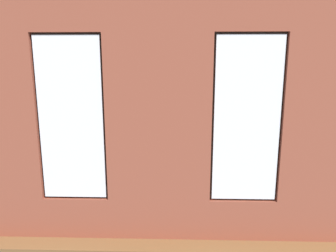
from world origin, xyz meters
name	(u,v)px	position (x,y,z in m)	size (l,w,h in m)	color
ground_plane	(166,177)	(0.00, 0.00, -0.05)	(6.44, 5.70, 0.10)	brown
brick_wall_with_windows	(158,119)	(0.00, 2.47, 1.70)	(5.84, 0.30, 3.43)	brown
white_wall_right	(28,99)	(2.87, 0.20, 1.71)	(0.10, 4.70, 3.43)	silver
couch_by_window	(147,195)	(0.23, 1.82, 0.33)	(2.01, 0.87, 0.80)	black
couch_left	(276,172)	(-2.22, 0.66, 0.33)	(0.93, 1.91, 0.80)	black
coffee_table	(176,152)	(-0.22, -0.41, 0.40)	(1.46, 0.80, 0.46)	#A87547
cup_ceramic	(176,148)	(-0.22, -0.41, 0.50)	(0.07, 0.07, 0.09)	#33567F
candle_jar	(168,147)	(-0.04, -0.51, 0.51)	(0.08, 0.08, 0.11)	#B7333D
table_plant_small	(193,143)	(-0.62, -0.55, 0.60)	(0.18, 0.18, 0.27)	gray
remote_silver	(180,151)	(-0.33, -0.29, 0.47)	(0.05, 0.17, 0.02)	#B2B2B7
remote_black	(157,151)	(0.22, -0.29, 0.47)	(0.05, 0.17, 0.02)	black
media_console	(54,161)	(2.57, -0.15, 0.25)	(1.04, 0.42, 0.50)	black
tv_flatscreen	(52,135)	(2.57, -0.15, 0.85)	(0.98, 0.20, 0.71)	black
papasan_chair	(133,141)	(0.94, -1.38, 0.43)	(1.01, 1.01, 0.66)	olive
potted_plant_between_couches	(237,178)	(-1.22, 1.75, 0.62)	(0.93, 0.81, 1.06)	beige
potted_plant_corner_far_left	(313,179)	(-2.36, 1.92, 0.69)	(1.07, 1.08, 1.43)	gray
potted_plant_corner_near_left	(253,130)	(-2.37, -1.85, 0.64)	(0.72, 0.79, 1.09)	gray
potted_plant_by_left_couch	(241,152)	(-1.82, -0.73, 0.32)	(0.29, 0.29, 0.49)	beige
potted_plant_mid_room_small	(217,150)	(-1.19, -0.53, 0.44)	(0.42, 0.42, 0.64)	#9E5638
potted_plant_near_tv	(61,159)	(2.01, 0.83, 0.61)	(0.80, 0.76, 1.06)	gray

